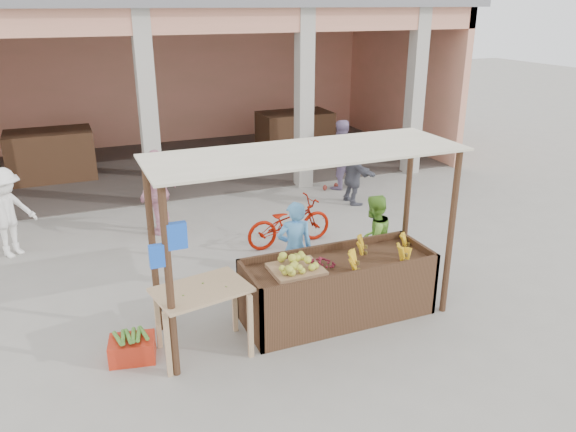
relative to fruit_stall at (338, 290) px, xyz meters
name	(u,v)px	position (x,y,z in m)	size (l,w,h in m)	color
ground	(304,323)	(-0.50, 0.00, -0.40)	(60.00, 60.00, 0.00)	gray
market_building	(166,60)	(-0.45, 8.93, 2.30)	(14.40, 6.40, 4.20)	#E79278
fruit_stall	(338,290)	(0.00, 0.00, 0.00)	(2.60, 0.95, 0.80)	#4A2D1D
stall_awning	(303,184)	(-0.51, 0.06, 1.58)	(4.09, 1.35, 2.39)	#4A2D1D
banana_heap	(381,250)	(0.64, -0.03, 0.51)	(1.23, 0.67, 0.22)	yellow
melon_tray	(296,266)	(-0.62, 0.00, 0.49)	(0.67, 0.58, 0.18)	#99734F
berry_heap	(320,262)	(-0.27, 0.03, 0.47)	(0.44, 0.36, 0.14)	maroon
side_table	(202,299)	(-1.93, -0.14, 0.35)	(1.22, 0.93, 0.89)	tan
papaya_pile	(201,281)	(-1.93, -0.14, 0.59)	(0.67, 0.38, 0.19)	#5C9831
red_crate	(132,349)	(-2.78, 0.05, -0.26)	(0.54, 0.39, 0.28)	#B42713
plantain_bundle	(131,336)	(-2.78, 0.05, -0.08)	(0.41, 0.29, 0.08)	#4D8731
produce_sacks	(331,179)	(2.46, 5.11, -0.13)	(0.70, 0.43, 0.53)	maroon
vendor_blue	(295,246)	(-0.30, 0.80, 0.38)	(0.59, 0.43, 1.57)	#54A2EB
vendor_green	(373,237)	(0.98, 0.74, 0.34)	(0.72, 0.41, 1.49)	#71B439
motorcycle	(289,221)	(0.34, 2.54, 0.04)	(1.70, 0.58, 0.89)	#8D1002
shopper_a	(6,209)	(-4.24, 3.95, 0.44)	(1.08, 0.54, 1.68)	white
shopper_b	(159,189)	(-1.68, 4.00, 0.46)	(1.01, 0.54, 1.72)	pink
shopper_d	(354,169)	(2.49, 4.11, 0.36)	(1.41, 0.58, 1.53)	#51525E
shopper_f	(340,152)	(2.69, 5.13, 0.48)	(0.86, 0.49, 1.76)	#937DA8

